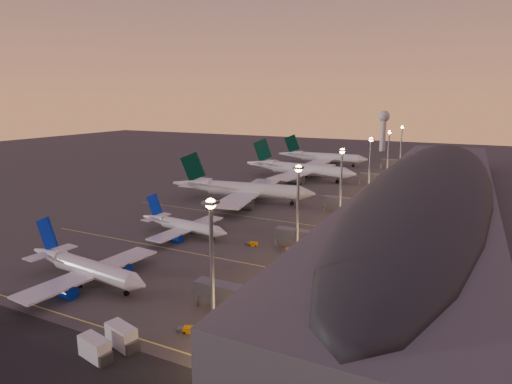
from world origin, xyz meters
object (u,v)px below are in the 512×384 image
(airliner_narrow_north, at_px, (183,225))
(airliner_narrow_south, at_px, (85,267))
(airliner_wide_near, at_px, (241,189))
(catering_truck_a, at_px, (123,337))
(radar_tower, at_px, (384,124))
(baggage_tug_a, at_px, (187,330))
(airliner_wide_far, at_px, (322,157))
(baggage_tug_c, at_px, (252,244))
(airliner_wide_mid, at_px, (298,169))
(baggage_tug_b, at_px, (247,302))
(baggage_tug_d, at_px, (289,250))
(catering_truck_b, at_px, (96,349))

(airliner_narrow_north, bearing_deg, airliner_narrow_south, -83.94)
(airliner_wide_near, distance_m, catering_truck_a, 107.75)
(airliner_narrow_north, distance_m, airliner_wide_near, 47.58)
(radar_tower, height_order, baggage_tug_a, radar_tower)
(airliner_wide_far, bearing_deg, baggage_tug_c, -80.33)
(baggage_tug_c, bearing_deg, airliner_wide_mid, 95.13)
(airliner_narrow_south, bearing_deg, baggage_tug_b, 15.25)
(airliner_wide_far, distance_m, baggage_tug_d, 164.75)
(airliner_wide_near, bearing_deg, catering_truck_a, -80.91)
(airliner_wide_far, relative_size, catering_truck_a, 8.19)
(airliner_wide_far, relative_size, baggage_tug_c, 15.75)
(baggage_tug_b, bearing_deg, baggage_tug_d, 92.77)
(airliner_wide_far, xyz_separation_m, catering_truck_a, (33.92, -214.90, -3.09))
(airliner_narrow_south, xyz_separation_m, airliner_narrow_north, (-0.86, 39.09, -0.49))
(baggage_tug_c, relative_size, catering_truck_b, 0.55)
(airliner_wide_near, xyz_separation_m, catering_truck_b, (30.97, -107.32, -3.44))
(airliner_wide_near, bearing_deg, baggage_tug_d, -57.70)
(baggage_tug_a, bearing_deg, airliner_narrow_north, 105.44)
(baggage_tug_c, relative_size, catering_truck_a, 0.52)
(baggage_tug_c, bearing_deg, baggage_tug_a, -85.95)
(baggage_tug_a, height_order, catering_truck_b, catering_truck_b)
(airliner_wide_far, xyz_separation_m, baggage_tug_a, (41.05, -206.11, -4.41))
(airliner_narrow_south, relative_size, catering_truck_a, 5.41)
(baggage_tug_a, relative_size, baggage_tug_b, 1.03)
(airliner_wide_mid, bearing_deg, radar_tower, 89.61)
(airliner_wide_mid, height_order, baggage_tug_c, airliner_wide_mid)
(airliner_narrow_south, bearing_deg, airliner_narrow_north, 96.36)
(airliner_narrow_south, bearing_deg, baggage_tug_d, 53.58)
(airliner_wide_near, distance_m, baggage_tug_d, 62.23)
(radar_tower, height_order, catering_truck_a, radar_tower)
(airliner_narrow_south, bearing_deg, airliner_wide_far, 97.17)
(airliner_narrow_north, height_order, catering_truck_a, airliner_narrow_north)
(baggage_tug_a, bearing_deg, radar_tower, 72.57)
(baggage_tug_b, relative_size, baggage_tug_d, 0.88)
(airliner_wide_near, bearing_deg, catering_truck_b, -82.30)
(baggage_tug_b, xyz_separation_m, catering_truck_b, (-13.39, -27.87, 1.23))
(airliner_narrow_south, distance_m, catering_truck_b, 32.91)
(airliner_narrow_south, relative_size, catering_truck_b, 5.73)
(airliner_narrow_north, distance_m, airliner_wide_mid, 106.10)
(baggage_tug_a, distance_m, baggage_tug_c, 48.41)
(radar_tower, xyz_separation_m, baggage_tug_d, (20.86, -252.46, -21.35))
(baggage_tug_c, bearing_deg, airliner_narrow_south, -129.00)
(radar_tower, height_order, baggage_tug_b, radar_tower)
(catering_truck_b, bearing_deg, baggage_tug_c, 103.42)
(baggage_tug_b, height_order, baggage_tug_c, baggage_tug_c)
(airliner_wide_near, xyz_separation_m, baggage_tug_a, (39.50, -93.92, -4.67))
(airliner_wide_mid, xyz_separation_m, baggage_tug_c, (26.10, -105.48, -4.80))
(airliner_narrow_north, xyz_separation_m, baggage_tug_d, (35.68, 0.25, -2.59))
(baggage_tug_d, bearing_deg, airliner_narrow_north, 151.26)
(radar_tower, xyz_separation_m, catering_truck_a, (12.76, -308.12, -20.09))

